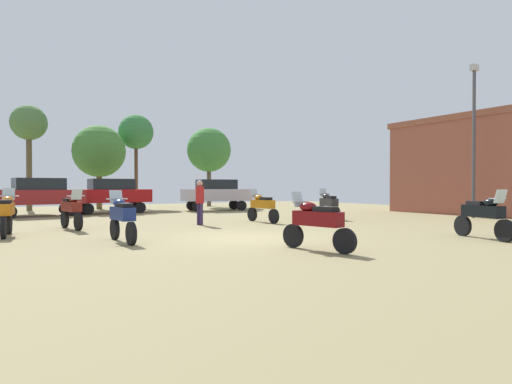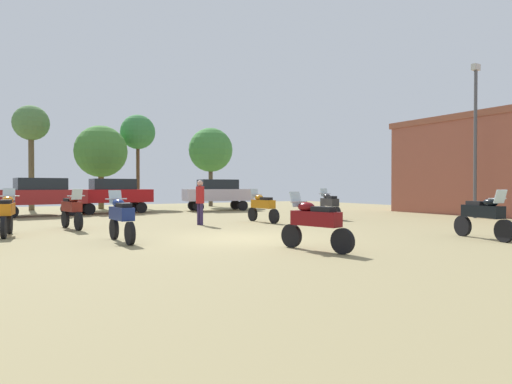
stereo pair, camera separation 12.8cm
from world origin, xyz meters
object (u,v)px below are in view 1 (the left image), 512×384
Objects in this scene: car_5 at (216,192)px; lamp_post at (474,133)px; motorcycle_1 at (483,215)px; tree_4 at (29,125)px; tree_5 at (99,152)px; motorcycle_2 at (262,206)px; tree_3 at (209,150)px; motorcycle_3 at (122,217)px; tree_2 at (136,133)px; motorcycle_4 at (71,209)px; car_3 at (39,194)px; car_2 at (111,193)px; motorcycle_6 at (328,204)px; motorcycle_5 at (317,222)px; person_1 at (200,199)px; motorcycle_7 at (7,213)px.

lamp_post is (8.06, -12.49, 3.02)m from car_5.
lamp_post is at bearing -131.48° from motorcycle_1.
tree_5 is (4.23, -0.62, -1.59)m from tree_4.
motorcycle_2 is 0.39× the size of tree_5.
lamp_post is (5.96, -18.12, -0.19)m from tree_3.
tree_4 reaches higher than tree_3.
motorcycle_3 is 0.31× the size of tree_4.
car_5 is 0.66× the size of tree_2.
tree_3 reaches higher than motorcycle_4.
car_5 is at bearing -63.26° from tree_2.
car_5 is at bearing -110.44° from tree_3.
motorcycle_2 is 12.22m from car_3.
car_2 reaches higher than motorcycle_1.
motorcycle_6 is 17.32m from tree_2.
car_2 is at bearing -149.73° from tree_3.
car_5 is (-0.17, 17.80, 0.44)m from motorcycle_1.
car_2 is (-4.19, 9.88, 0.45)m from motorcycle_2.
motorcycle_5 is at bearing 7.08° from motorcycle_1.
lamp_post is at bearing -139.07° from car_5.
motorcycle_1 is 0.99× the size of motorcycle_2.
car_3 is 22.38m from lamp_post.
motorcycle_4 is 12.90m from car_5.
car_2 is 0.57× the size of lamp_post.
lamp_post is (6.66, -3.13, 3.47)m from motorcycle_6.
tree_3 is (7.26, 14.74, 3.32)m from person_1.
car_3 is at bearing -136.33° from tree_2.
car_5 is at bearing -96.29° from car_3.
person_1 is at bearing 173.43° from motorcycle_2.
tree_2 reaches higher than motorcycle_7.
tree_3 is at bearing 55.73° from motorcycle_3.
lamp_post is at bearing -59.19° from tree_2.
lamp_post reaches higher than tree_4.
person_1 is 16.76m from tree_3.
motorcycle_3 is 17.65m from lamp_post.
tree_4 is at bearing 176.42° from tree_3.
motorcycle_7 is 0.37× the size of tree_5.
car_3 is (-1.05, 12.93, 0.45)m from motorcycle_3.
tree_5 reaches higher than car_3.
car_2 and car_5 have the same top height.
tree_5 is (-7.51, 15.14, 3.22)m from motorcycle_6.
lamp_post is at bearing -133.88° from car_2.
tree_5 reaches higher than person_1.
motorcycle_3 is (-6.97, -3.72, 0.00)m from motorcycle_2.
motorcycle_2 is at bearing -166.86° from motorcycle_6.
motorcycle_4 is at bearing 157.11° from car_2.
motorcycle_4 is 0.48× the size of car_5.
motorcycle_4 is at bearing 41.07° from motorcycle_7.
tree_4 reaches higher than motorcycle_2.
motorcycle_1 is 0.36× the size of tree_3.
tree_3 is at bearing 108.22° from lamp_post.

